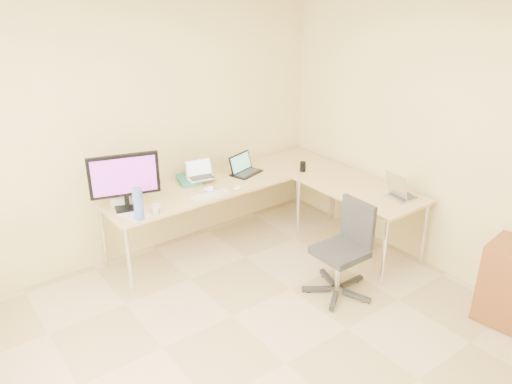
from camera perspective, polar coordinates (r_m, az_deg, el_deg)
floor at (r=4.06m, az=3.37°, el=-18.84°), size 4.50×4.50×0.00m
ceiling at (r=3.00m, az=4.62°, el=20.94°), size 4.50×4.50×0.00m
wall_back at (r=5.12m, az=-12.88°, el=6.75°), size 4.50×0.00×4.50m
wall_right at (r=4.87m, az=23.02°, el=4.59°), size 0.00×4.50×4.50m
desk_main at (r=5.45m, az=-3.30°, el=-2.18°), size 2.65×0.70×0.73m
desk_return at (r=5.36m, az=11.50°, el=-3.11°), size 0.70×1.30×0.73m
monitor at (r=4.69m, az=-14.68°, el=1.08°), size 0.66×0.38×0.54m
book_stack at (r=5.29m, az=-7.63°, el=1.43°), size 0.28×0.33×0.05m
laptop_center at (r=5.20m, az=-6.25°, el=2.52°), size 0.33×0.27×0.19m
laptop_black at (r=5.43m, az=-1.11°, el=3.16°), size 0.40×0.34×0.21m
keyboard at (r=4.93m, az=-5.25°, el=-0.34°), size 0.40×0.13×0.02m
mouse at (r=5.05m, az=-2.09°, el=0.45°), size 0.10×0.07×0.03m
mug at (r=4.62m, az=-11.26°, el=-2.01°), size 0.10×0.10×0.09m
cd_stack at (r=5.03m, az=-5.24°, el=0.22°), size 0.12×0.12×0.03m
water_bottle at (r=4.51m, az=-13.22°, el=-1.33°), size 0.11×0.11×0.30m
papers at (r=4.69m, az=-13.74°, el=-2.40°), size 0.27×0.34×0.01m
white_box at (r=4.92m, az=-14.76°, el=-0.70°), size 0.30×0.26×0.09m
desk_fan at (r=4.85m, az=-15.18°, el=0.22°), size 0.24×0.24×0.29m
black_cup at (r=5.53m, az=5.33°, el=2.88°), size 0.08×0.08×0.11m
laptop_return at (r=5.05m, az=16.47°, el=0.54°), size 0.35×0.30×0.21m
office_chair at (r=4.58m, az=9.57°, el=-5.97°), size 0.54×0.54×0.89m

